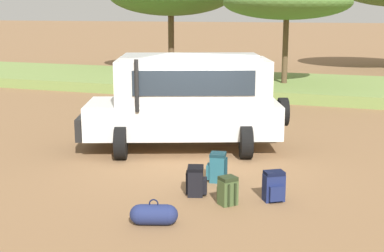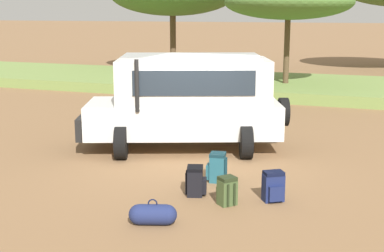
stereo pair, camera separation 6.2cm
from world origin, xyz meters
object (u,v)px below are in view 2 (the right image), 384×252
(backpack_beside_front_wheel, at_px, (227,191))
(backpack_outermost, at_px, (217,167))
(duffel_bag_low_black_case, at_px, (153,214))
(safari_vehicle, at_px, (188,100))
(backpack_near_rear_wheel, at_px, (273,187))
(backpack_cluster_center, at_px, (196,181))
(acacia_tree_left_mid, at_px, (288,2))

(backpack_beside_front_wheel, distance_m, backpack_outermost, 1.41)
(backpack_outermost, relative_size, duffel_bag_low_black_case, 0.77)
(safari_vehicle, height_order, backpack_outermost, safari_vehicle)
(backpack_beside_front_wheel, xyz_separation_m, backpack_outermost, (-0.60, 1.28, 0.04))
(backpack_near_rear_wheel, bearing_deg, backpack_outermost, 149.88)
(safari_vehicle, height_order, backpack_cluster_center, safari_vehicle)
(safari_vehicle, xyz_separation_m, backpack_outermost, (1.55, -2.33, -1.00))
(backpack_outermost, xyz_separation_m, acacia_tree_left_mid, (-0.97, 12.91, 3.59))
(backpack_beside_front_wheel, bearing_deg, backpack_outermost, 115.07)
(safari_vehicle, distance_m, backpack_beside_front_wheel, 4.33)
(backpack_cluster_center, height_order, backpack_outermost, backpack_outermost)
(duffel_bag_low_black_case, relative_size, acacia_tree_left_mid, 0.14)
(acacia_tree_left_mid, bearing_deg, safari_vehicle, -93.14)
(acacia_tree_left_mid, bearing_deg, backpack_beside_front_wheel, -83.71)
(backpack_near_rear_wheel, bearing_deg, duffel_bag_low_black_case, -132.43)
(duffel_bag_low_black_case, bearing_deg, backpack_near_rear_wheel, 47.57)
(safari_vehicle, distance_m, acacia_tree_left_mid, 10.90)
(safari_vehicle, relative_size, acacia_tree_left_mid, 0.99)
(backpack_beside_front_wheel, relative_size, backpack_near_rear_wheel, 0.93)
(backpack_beside_front_wheel, relative_size, acacia_tree_left_mid, 0.10)
(backpack_cluster_center, bearing_deg, backpack_outermost, 82.45)
(safari_vehicle, bearing_deg, backpack_outermost, -56.49)
(backpack_near_rear_wheel, relative_size, acacia_tree_left_mid, 0.11)
(backpack_cluster_center, bearing_deg, backpack_near_rear_wheel, 6.67)
(backpack_cluster_center, xyz_separation_m, duffel_bag_low_black_case, (-0.17, -1.65, -0.10))
(backpack_cluster_center, xyz_separation_m, acacia_tree_left_mid, (-0.84, 13.88, 3.61))
(backpack_beside_front_wheel, xyz_separation_m, backpack_cluster_center, (-0.73, 0.31, 0.02))
(safari_vehicle, xyz_separation_m, backpack_near_rear_wheel, (2.92, -3.13, -1.01))
(backpack_beside_front_wheel, distance_m, backpack_near_rear_wheel, 0.91)
(backpack_beside_front_wheel, xyz_separation_m, acacia_tree_left_mid, (-1.56, 14.18, 3.63))
(backpack_near_rear_wheel, xyz_separation_m, duffel_bag_low_black_case, (-1.67, -1.82, -0.11))
(backpack_near_rear_wheel, bearing_deg, acacia_tree_left_mid, 99.67)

